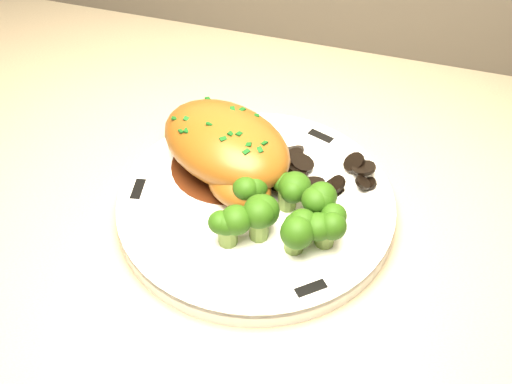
# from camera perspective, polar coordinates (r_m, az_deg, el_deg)

# --- Properties ---
(plate) EXTENTS (0.34, 0.34, 0.02)m
(plate) POSITION_cam_1_polar(r_m,az_deg,el_deg) (0.63, -0.00, -1.23)
(plate) COLOR white
(plate) RESTS_ON counter
(rim_accent_0) EXTENTS (0.03, 0.02, 0.00)m
(rim_accent_0) POSITION_cam_1_polar(r_m,az_deg,el_deg) (0.69, 5.77, 4.95)
(rim_accent_0) COLOR black
(rim_accent_0) RESTS_ON plate
(rim_accent_1) EXTENTS (0.01, 0.03, 0.00)m
(rim_accent_1) POSITION_cam_1_polar(r_m,az_deg,el_deg) (0.64, -10.44, 0.25)
(rim_accent_1) COLOR black
(rim_accent_1) RESTS_ON plate
(rim_accent_2) EXTENTS (0.03, 0.03, 0.00)m
(rim_accent_2) POSITION_cam_1_polar(r_m,az_deg,el_deg) (0.55, 4.89, -8.55)
(rim_accent_2) COLOR black
(rim_accent_2) RESTS_ON plate
(gravy_pool) EXTENTS (0.11, 0.11, 0.00)m
(gravy_pool) POSITION_cam_1_polar(r_m,az_deg,el_deg) (0.66, -2.60, 2.41)
(gravy_pool) COLOR #401A0B
(gravy_pool) RESTS_ON plate
(chicken_breast) EXTENTS (0.18, 0.16, 0.06)m
(chicken_breast) POSITION_cam_1_polar(r_m,az_deg,el_deg) (0.63, -2.55, 3.90)
(chicken_breast) COLOR brown
(chicken_breast) RESTS_ON plate
(mushroom_pile) EXTENTS (0.09, 0.07, 0.03)m
(mushroom_pile) POSITION_cam_1_polar(r_m,az_deg,el_deg) (0.64, 6.74, 1.48)
(mushroom_pile) COLOR black
(mushroom_pile) RESTS_ON plate
(broccoli_florets) EXTENTS (0.11, 0.09, 0.04)m
(broccoli_florets) POSITION_cam_1_polar(r_m,az_deg,el_deg) (0.58, 2.19, -1.85)
(broccoli_florets) COLOR olive
(broccoli_florets) RESTS_ON plate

